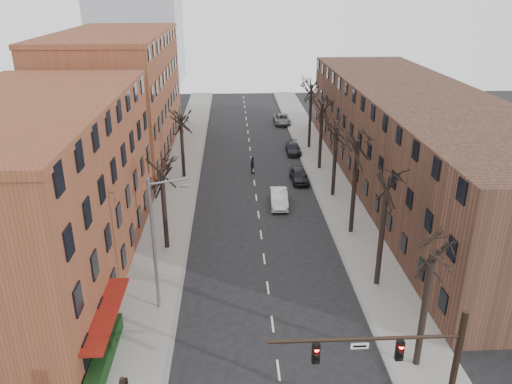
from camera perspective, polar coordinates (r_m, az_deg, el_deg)
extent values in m
cube|color=gray|center=(55.99, -8.54, 2.10)|extent=(4.00, 90.00, 0.15)
cube|color=gray|center=(56.64, 7.79, 2.38)|extent=(4.00, 90.00, 0.15)
cube|color=brown|center=(37.51, -24.09, -0.40)|extent=(12.00, 26.00, 12.00)
cube|color=brown|center=(63.98, -15.44, 10.56)|extent=(12.00, 28.00, 14.00)
cube|color=#523326|center=(52.66, 17.67, 5.61)|extent=(12.00, 50.00, 10.00)
cube|color=maroon|center=(31.07, -16.16, -17.06)|extent=(1.20, 7.00, 0.15)
cube|color=black|center=(29.94, -16.92, -17.28)|extent=(0.80, 6.00, 1.00)
cylinder|color=black|center=(24.45, 21.53, -19.46)|extent=(0.28, 0.28, 7.20)
cylinder|color=black|center=(21.68, 12.38, -16.08)|extent=(8.00, 0.16, 0.16)
cube|color=black|center=(22.49, 16.10, -17.00)|extent=(0.32, 0.22, 0.95)
cube|color=black|center=(21.69, 6.86, -17.83)|extent=(0.32, 0.22, 0.95)
cube|color=silver|center=(21.84, 11.77, -16.85)|extent=(0.75, 0.04, 0.28)
cylinder|color=slate|center=(31.42, -11.58, -6.19)|extent=(0.20, 0.20, 9.00)
cylinder|color=slate|center=(29.47, -10.11, 1.18)|extent=(2.39, 0.12, 0.46)
cube|color=slate|center=(29.47, -8.14, 0.68)|extent=(0.50, 0.22, 0.14)
imported|color=silver|center=(47.27, 2.65, -0.71)|extent=(1.74, 4.55, 1.48)
imported|color=black|center=(53.16, 4.95, 1.89)|extent=(1.88, 4.27, 1.43)
imported|color=black|center=(62.44, 4.28, 4.97)|extent=(1.79, 4.30, 1.24)
imported|color=#5B5E63|center=(76.28, 2.98, 8.30)|extent=(2.35, 5.07, 1.41)
imported|color=black|center=(55.35, -0.41, 3.09)|extent=(0.66, 1.20, 1.93)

